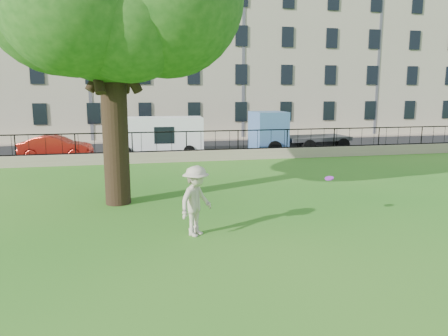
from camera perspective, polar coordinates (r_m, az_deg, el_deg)
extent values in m
plane|color=#24721B|center=(13.40, 1.50, -7.45)|extent=(120.00, 120.00, 0.00)
cube|color=gray|center=(24.87, -4.90, 1.56)|extent=(50.00, 0.40, 0.60)
cube|color=black|center=(24.83, -4.91, 2.31)|extent=(50.00, 0.05, 0.06)
cube|color=black|center=(24.70, -4.95, 4.77)|extent=(50.00, 0.05, 0.06)
cube|color=black|center=(29.54, -6.02, 2.36)|extent=(60.00, 9.00, 0.01)
cube|color=gray|center=(34.67, -6.91, 3.62)|extent=(60.00, 1.40, 0.12)
cube|color=#B5AD90|center=(40.18, -7.86, 13.72)|extent=(56.00, 10.00, 13.00)
cylinder|color=black|center=(15.86, -13.99, 4.09)|extent=(0.89, 0.89, 4.89)
imported|color=#C3B49E|center=(12.24, -3.66, -4.32)|extent=(1.43, 1.44, 2.00)
cylinder|color=purple|center=(13.82, 13.58, -1.31)|extent=(0.34, 0.34, 0.12)
imported|color=#B42016|center=(27.56, -21.10, 2.55)|extent=(4.22, 1.85, 1.35)
cube|color=white|center=(27.48, -8.69, 4.13)|extent=(5.65, 2.45, 2.33)
cube|color=#4F7ABA|center=(28.97, 9.75, 4.73)|extent=(6.46, 2.75, 2.64)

